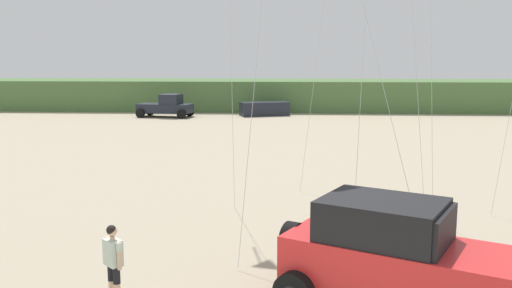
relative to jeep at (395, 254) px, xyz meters
name	(u,v)px	position (x,y,z in m)	size (l,w,h in m)	color
dune_ridge	(325,95)	(1.36, 44.39, 0.24)	(90.00, 8.78, 2.88)	#4C703D
jeep	(395,254)	(0.00, 0.00, 0.00)	(5.00, 4.08, 2.26)	red
person_watching	(113,260)	(-5.65, 0.05, -0.26)	(0.48, 0.47, 1.67)	#DBB28E
distant_pickup	(167,106)	(-12.69, 36.10, -0.26)	(4.84, 3.01, 1.98)	#1E232D
distant_sedan	(264,109)	(-4.35, 37.84, -0.60)	(4.20, 1.70, 1.20)	#1E232D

